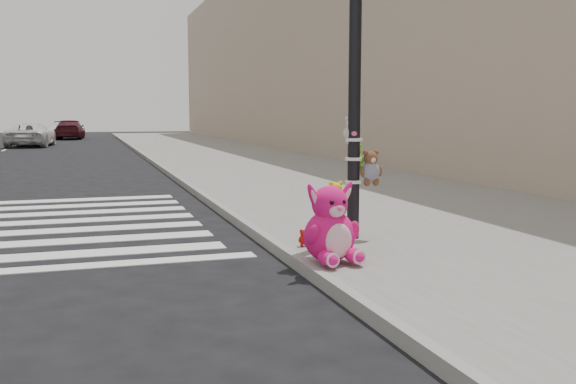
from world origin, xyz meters
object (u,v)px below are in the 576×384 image
object	(u,v)px
car_white_near	(31,135)
pink_bunny	(331,229)
signal_pole	(355,117)
red_teddy	(303,238)

from	to	relation	value
car_white_near	pink_bunny	bearing A→B (deg)	105.40
signal_pole	pink_bunny	xyz separation A→B (m)	(-0.81, -1.24, -1.22)
signal_pole	red_teddy	bearing A→B (deg)	-158.18
pink_bunny	car_white_near	bearing A→B (deg)	91.18
signal_pole	car_white_near	bearing A→B (deg)	101.60
signal_pole	pink_bunny	bearing A→B (deg)	-123.31
signal_pole	car_white_near	world-z (taller)	signal_pole
signal_pole	red_teddy	distance (m)	1.72
red_teddy	car_white_near	world-z (taller)	car_white_near
pink_bunny	car_white_near	xyz separation A→B (m)	(-5.30, 31.03, 0.12)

